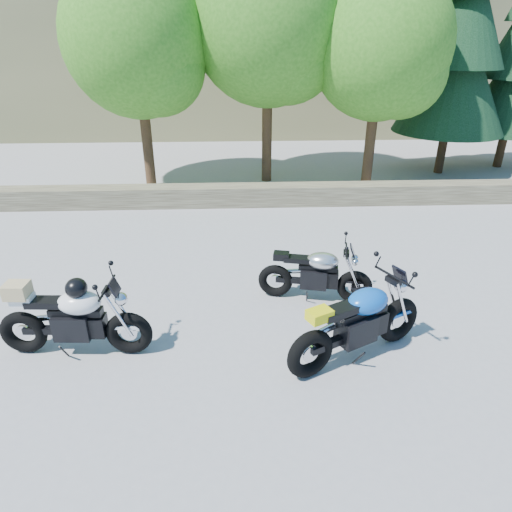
# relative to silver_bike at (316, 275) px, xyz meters

# --- Properties ---
(ground) EXTENTS (90.00, 90.00, 0.00)m
(ground) POSITION_rel_silver_bike_xyz_m (-1.15, -0.90, -0.45)
(ground) COLOR gray
(ground) RESTS_ON ground
(stone_wall) EXTENTS (22.00, 0.55, 0.50)m
(stone_wall) POSITION_rel_silver_bike_xyz_m (-1.15, 4.60, -0.20)
(stone_wall) COLOR #4C4332
(stone_wall) RESTS_ON ground
(tree_decid_left) EXTENTS (3.67, 3.67, 5.62)m
(tree_decid_left) POSITION_rel_silver_bike_xyz_m (-3.54, 6.24, 3.19)
(tree_decid_left) COLOR #382314
(tree_decid_left) RESTS_ON ground
(tree_decid_mid) EXTENTS (4.08, 4.08, 6.24)m
(tree_decid_mid) POSITION_rel_silver_bike_xyz_m (-0.24, 6.64, 3.59)
(tree_decid_mid) COLOR #382314
(tree_decid_mid) RESTS_ON ground
(tree_decid_right) EXTENTS (3.54, 3.54, 5.41)m
(tree_decid_right) POSITION_rel_silver_bike_xyz_m (2.56, 6.04, 3.05)
(tree_decid_right) COLOR #382314
(tree_decid_right) RESTS_ON ground
(conifer_near) EXTENTS (3.17, 3.17, 7.06)m
(conifer_near) POSITION_rel_silver_bike_xyz_m (5.05, 7.30, 3.23)
(conifer_near) COLOR #382314
(conifer_near) RESTS_ON ground
(silver_bike) EXTENTS (1.82, 0.63, 0.92)m
(silver_bike) POSITION_rel_silver_bike_xyz_m (0.00, 0.00, 0.00)
(silver_bike) COLOR black
(silver_bike) RESTS_ON ground
(white_bike) EXTENTS (2.05, 0.65, 1.13)m
(white_bike) POSITION_rel_silver_bike_xyz_m (-3.42, -1.23, 0.11)
(white_bike) COLOR black
(white_bike) RESTS_ON ground
(blue_bike) EXTENTS (2.00, 1.14, 1.09)m
(blue_bike) POSITION_rel_silver_bike_xyz_m (0.32, -1.49, 0.08)
(blue_bike) COLOR black
(blue_bike) RESTS_ON ground
(backpack) EXTENTS (0.31, 0.28, 0.37)m
(backpack) POSITION_rel_silver_bike_xyz_m (0.68, -0.38, -0.27)
(backpack) COLOR black
(backpack) RESTS_ON ground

